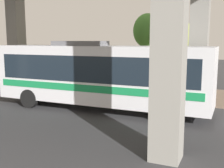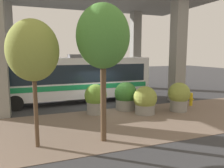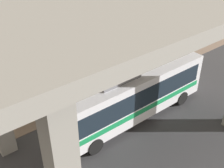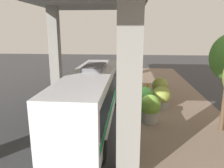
{
  "view_description": "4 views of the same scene",
  "coord_description": "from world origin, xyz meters",
  "px_view_note": "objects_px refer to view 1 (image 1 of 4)",
  "views": [
    {
      "loc": [
        15.58,
        7.75,
        3.59
      ],
      "look_at": [
        -0.23,
        0.8,
        0.88
      ],
      "focal_mm": 45.0,
      "sensor_mm": 36.0,
      "label": 1
    },
    {
      "loc": [
        -13.11,
        4.36,
        3.63
      ],
      "look_at": [
        -0.62,
        -0.34,
        1.74
      ],
      "focal_mm": 35.0,
      "sensor_mm": 36.0,
      "label": 2
    },
    {
      "loc": [
        13.49,
        -8.75,
        11.69
      ],
      "look_at": [
        1.07,
        1.33,
        1.84
      ],
      "focal_mm": 45.0,
      "sensor_mm": 36.0,
      "label": 3
    },
    {
      "loc": [
        0.46,
        13.87,
        5.64
      ],
      "look_at": [
        1.64,
        0.28,
        2.33
      ],
      "focal_mm": 35.0,
      "sensor_mm": 36.0,
      "label": 4
    }
  ],
  "objects_px": {
    "bus": "(100,73)",
    "planter_extra": "(85,81)",
    "street_tree_near": "(182,38)",
    "street_tree_far": "(147,31)",
    "planter_front": "(60,75)",
    "fire_hydrant": "(35,82)",
    "planter_middle": "(86,79)",
    "planter_back": "(115,82)"
  },
  "relations": [
    {
      "from": "bus",
      "to": "planter_front",
      "type": "distance_m",
      "value": 7.52
    },
    {
      "from": "bus",
      "to": "planter_extra",
      "type": "xyz_separation_m",
      "value": [
        -3.28,
        -2.74,
        -1.05
      ]
    },
    {
      "from": "planter_front",
      "to": "planter_extra",
      "type": "bearing_deg",
      "value": 62.69
    },
    {
      "from": "planter_front",
      "to": "street_tree_near",
      "type": "xyz_separation_m",
      "value": [
        -2.48,
        8.51,
        2.75
      ]
    },
    {
      "from": "bus",
      "to": "planter_extra",
      "type": "distance_m",
      "value": 4.4
    },
    {
      "from": "planter_extra",
      "to": "planter_front",
      "type": "bearing_deg",
      "value": -117.31
    },
    {
      "from": "street_tree_near",
      "to": "street_tree_far",
      "type": "xyz_separation_m",
      "value": [
        -0.33,
        -2.6,
        0.53
      ]
    },
    {
      "from": "fire_hydrant",
      "to": "planter_front",
      "type": "bearing_deg",
      "value": 116.97
    },
    {
      "from": "planter_back",
      "to": "street_tree_near",
      "type": "xyz_separation_m",
      "value": [
        -3.73,
        3.46,
        2.78
      ]
    },
    {
      "from": "bus",
      "to": "street_tree_near",
      "type": "height_order",
      "value": "street_tree_near"
    },
    {
      "from": "fire_hydrant",
      "to": "planter_back",
      "type": "relative_size",
      "value": 0.52
    },
    {
      "from": "planter_back",
      "to": "planter_extra",
      "type": "relative_size",
      "value": 1.0
    },
    {
      "from": "planter_middle",
      "to": "planter_front",
      "type": "bearing_deg",
      "value": -94.75
    },
    {
      "from": "planter_front",
      "to": "fire_hydrant",
      "type": "bearing_deg",
      "value": -63.03
    },
    {
      "from": "bus",
      "to": "street_tree_far",
      "type": "height_order",
      "value": "street_tree_far"
    },
    {
      "from": "planter_back",
      "to": "planter_middle",
      "type": "bearing_deg",
      "value": -111.02
    },
    {
      "from": "planter_middle",
      "to": "planter_extra",
      "type": "xyz_separation_m",
      "value": [
        1.34,
        0.67,
        0.06
      ]
    },
    {
      "from": "fire_hydrant",
      "to": "street_tree_far",
      "type": "bearing_deg",
      "value": 115.77
    },
    {
      "from": "planter_front",
      "to": "street_tree_far",
      "type": "relative_size",
      "value": 0.33
    },
    {
      "from": "planter_middle",
      "to": "fire_hydrant",
      "type": "bearing_deg",
      "value": -80.36
    },
    {
      "from": "bus",
      "to": "planter_extra",
      "type": "bearing_deg",
      "value": -140.2
    },
    {
      "from": "street_tree_near",
      "to": "fire_hydrant",
      "type": "bearing_deg",
      "value": -71.85
    },
    {
      "from": "street_tree_far",
      "to": "fire_hydrant",
      "type": "bearing_deg",
      "value": -64.23
    },
    {
      "from": "planter_front",
      "to": "planter_extra",
      "type": "xyz_separation_m",
      "value": [
        1.53,
        2.96,
        -0.08
      ]
    },
    {
      "from": "planter_extra",
      "to": "street_tree_near",
      "type": "bearing_deg",
      "value": 125.85
    },
    {
      "from": "fire_hydrant",
      "to": "street_tree_far",
      "type": "distance_m",
      "value": 9.26
    },
    {
      "from": "street_tree_far",
      "to": "planter_back",
      "type": "bearing_deg",
      "value": -11.93
    },
    {
      "from": "fire_hydrant",
      "to": "street_tree_far",
      "type": "xyz_separation_m",
      "value": [
        -3.68,
        7.62,
        3.77
      ]
    },
    {
      "from": "planter_front",
      "to": "planter_extra",
      "type": "distance_m",
      "value": 3.33
    },
    {
      "from": "planter_front",
      "to": "planter_middle",
      "type": "distance_m",
      "value": 2.3
    },
    {
      "from": "street_tree_near",
      "to": "planter_back",
      "type": "bearing_deg",
      "value": -42.81
    },
    {
      "from": "bus",
      "to": "street_tree_far",
      "type": "xyz_separation_m",
      "value": [
        -7.62,
        0.21,
        2.31
      ]
    },
    {
      "from": "planter_middle",
      "to": "street_tree_near",
      "type": "relative_size",
      "value": 0.35
    },
    {
      "from": "planter_back",
      "to": "street_tree_near",
      "type": "relative_size",
      "value": 0.37
    },
    {
      "from": "bus",
      "to": "street_tree_near",
      "type": "xyz_separation_m",
      "value": [
        -7.29,
        2.81,
        1.78
      ]
    },
    {
      "from": "street_tree_near",
      "to": "street_tree_far",
      "type": "relative_size",
      "value": 0.88
    },
    {
      "from": "street_tree_near",
      "to": "planter_middle",
      "type": "bearing_deg",
      "value": -66.76
    },
    {
      "from": "planter_extra",
      "to": "street_tree_far",
      "type": "relative_size",
      "value": 0.32
    },
    {
      "from": "planter_front",
      "to": "planter_middle",
      "type": "xyz_separation_m",
      "value": [
        0.19,
        2.29,
        -0.13
      ]
    },
    {
      "from": "fire_hydrant",
      "to": "street_tree_near",
      "type": "bearing_deg",
      "value": 108.15
    },
    {
      "from": "bus",
      "to": "street_tree_far",
      "type": "distance_m",
      "value": 7.97
    },
    {
      "from": "planter_extra",
      "to": "street_tree_far",
      "type": "bearing_deg",
      "value": 145.78
    }
  ]
}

